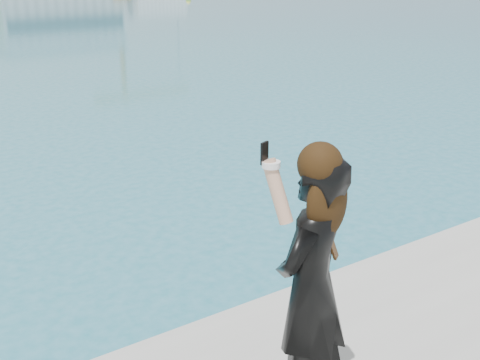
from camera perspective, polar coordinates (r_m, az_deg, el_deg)
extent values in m
imported|color=black|center=(3.41, 6.75, -10.16)|extent=(0.67, 0.56, 1.56)
sphere|color=black|center=(3.10, 7.61, 1.47)|extent=(0.24, 0.24, 0.24)
ellipsoid|color=black|center=(3.15, 8.26, -2.11)|extent=(0.26, 0.14, 0.42)
cylinder|color=tan|center=(3.01, 3.58, -1.09)|extent=(0.13, 0.20, 0.34)
cylinder|color=white|center=(2.98, 2.97, 1.49)|extent=(0.09, 0.09, 0.03)
cube|color=black|center=(2.99, 2.34, 2.57)|extent=(0.06, 0.03, 0.11)
cube|color=#4C2D14|center=(3.26, 8.54, -5.57)|extent=(0.21, 0.09, 0.32)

